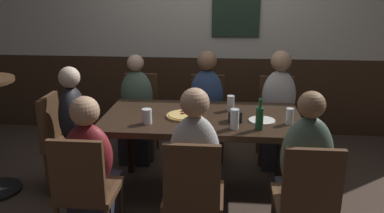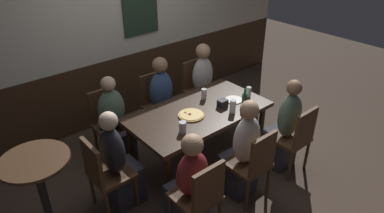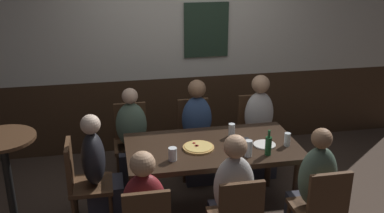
{
  "view_description": "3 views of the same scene",
  "coord_description": "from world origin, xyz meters",
  "px_view_note": "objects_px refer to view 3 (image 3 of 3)",
  "views": [
    {
      "loc": [
        0.2,
        -3.15,
        1.8
      ],
      "look_at": [
        -0.08,
        -0.06,
        0.84
      ],
      "focal_mm": 36.71,
      "sensor_mm": 36.0,
      "label": 1
    },
    {
      "loc": [
        -2.31,
        -2.6,
        2.76
      ],
      "look_at": [
        -0.17,
        -0.08,
        0.89
      ],
      "focal_mm": 32.24,
      "sensor_mm": 36.0,
      "label": 2
    },
    {
      "loc": [
        -0.95,
        -3.8,
        2.61
      ],
      "look_at": [
        -0.18,
        0.11,
        1.12
      ],
      "focal_mm": 41.67,
      "sensor_mm": 36.0,
      "label": 3
    }
  ],
  "objects_px": {
    "chair_right_far": "(255,128)",
    "pizza": "(198,147)",
    "person_right_near": "(312,198)",
    "chair_mid_far": "(195,133)",
    "chair_head_west": "(82,180)",
    "beer_bottle_green": "(268,145)",
    "dining_table": "(212,153)",
    "beer_glass_half": "(248,149)",
    "person_left_far": "(133,146)",
    "person_mid_near": "(231,207)",
    "plate_white_large": "(264,145)",
    "chair_left_far": "(131,138)",
    "chair_right_near": "(321,208)",
    "pint_glass_pale": "(287,140)",
    "person_head_west": "(100,180)",
    "highball_clear": "(232,131)",
    "condiment_caddy": "(244,144)",
    "side_bar_table": "(9,182)",
    "pint_glass_stout": "(173,155)",
    "person_mid_far": "(198,138)",
    "person_right_far": "(259,133)"
  },
  "relations": [
    {
      "from": "chair_head_west",
      "to": "beer_bottle_green",
      "type": "height_order",
      "value": "beer_bottle_green"
    },
    {
      "from": "person_right_near",
      "to": "person_head_west",
      "type": "bearing_deg",
      "value": 158.9
    },
    {
      "from": "chair_head_west",
      "to": "chair_right_near",
      "type": "bearing_deg",
      "value": -23.54
    },
    {
      "from": "dining_table",
      "to": "person_right_near",
      "type": "distance_m",
      "value": 1.03
    },
    {
      "from": "chair_mid_far",
      "to": "person_mid_far",
      "type": "distance_m",
      "value": 0.16
    },
    {
      "from": "chair_right_near",
      "to": "beer_glass_half",
      "type": "distance_m",
      "value": 0.81
    },
    {
      "from": "beer_glass_half",
      "to": "pint_glass_pale",
      "type": "relative_size",
      "value": 1.21
    },
    {
      "from": "chair_right_far",
      "to": "person_left_far",
      "type": "bearing_deg",
      "value": -173.65
    },
    {
      "from": "pint_glass_stout",
      "to": "chair_right_far",
      "type": "bearing_deg",
      "value": 43.38
    },
    {
      "from": "chair_mid_far",
      "to": "person_mid_near",
      "type": "height_order",
      "value": "person_mid_near"
    },
    {
      "from": "person_mid_near",
      "to": "plate_white_large",
      "type": "relative_size",
      "value": 5.45
    },
    {
      "from": "beer_glass_half",
      "to": "pint_glass_pale",
      "type": "xyz_separation_m",
      "value": [
        0.44,
        0.15,
        -0.02
      ]
    },
    {
      "from": "pizza",
      "to": "highball_clear",
      "type": "distance_m",
      "value": 0.45
    },
    {
      "from": "chair_head_west",
      "to": "pizza",
      "type": "relative_size",
      "value": 2.92
    },
    {
      "from": "chair_mid_far",
      "to": "pint_glass_pale",
      "type": "xyz_separation_m",
      "value": [
        0.71,
        -1.01,
        0.3
      ]
    },
    {
      "from": "chair_mid_far",
      "to": "condiment_caddy",
      "type": "bearing_deg",
      "value": -74.18
    },
    {
      "from": "pint_glass_stout",
      "to": "pizza",
      "type": "bearing_deg",
      "value": 34.52
    },
    {
      "from": "dining_table",
      "to": "chair_left_far",
      "type": "bearing_deg",
      "value": 130.34
    },
    {
      "from": "chair_left_far",
      "to": "plate_white_large",
      "type": "xyz_separation_m",
      "value": [
        1.23,
        -0.96,
        0.25
      ]
    },
    {
      "from": "person_head_west",
      "to": "person_right_near",
      "type": "bearing_deg",
      "value": -21.1
    },
    {
      "from": "person_mid_near",
      "to": "condiment_caddy",
      "type": "xyz_separation_m",
      "value": [
        0.28,
        0.59,
        0.29
      ]
    },
    {
      "from": "person_right_near",
      "to": "chair_mid_far",
      "type": "bearing_deg",
      "value": 115.1
    },
    {
      "from": "chair_left_far",
      "to": "pint_glass_stout",
      "type": "distance_m",
      "value": 1.18
    },
    {
      "from": "beer_glass_half",
      "to": "plate_white_large",
      "type": "bearing_deg",
      "value": 40.37
    },
    {
      "from": "person_head_west",
      "to": "highball_clear",
      "type": "height_order",
      "value": "person_head_west"
    },
    {
      "from": "person_left_far",
      "to": "plate_white_large",
      "type": "distance_m",
      "value": 1.49
    },
    {
      "from": "person_right_near",
      "to": "highball_clear",
      "type": "xyz_separation_m",
      "value": [
        -0.49,
        0.88,
        0.31
      ]
    },
    {
      "from": "condiment_caddy",
      "to": "chair_mid_far",
      "type": "bearing_deg",
      "value": 105.82
    },
    {
      "from": "chair_head_west",
      "to": "side_bar_table",
      "type": "xyz_separation_m",
      "value": [
        -0.61,
        -0.13,
        0.12
      ]
    },
    {
      "from": "beer_glass_half",
      "to": "plate_white_large",
      "type": "distance_m",
      "value": 0.31
    },
    {
      "from": "beer_glass_half",
      "to": "plate_white_large",
      "type": "relative_size",
      "value": 0.73
    },
    {
      "from": "side_bar_table",
      "to": "condiment_caddy",
      "type": "bearing_deg",
      "value": 0.45
    },
    {
      "from": "chair_head_west",
      "to": "person_left_far",
      "type": "distance_m",
      "value": 0.87
    },
    {
      "from": "person_right_near",
      "to": "dining_table",
      "type": "bearing_deg",
      "value": 136.25
    },
    {
      "from": "person_left_far",
      "to": "highball_clear",
      "type": "height_order",
      "value": "person_left_far"
    },
    {
      "from": "person_mid_near",
      "to": "chair_mid_far",
      "type": "bearing_deg",
      "value": 90.0
    },
    {
      "from": "person_mid_near",
      "to": "pizza",
      "type": "height_order",
      "value": "person_mid_near"
    },
    {
      "from": "person_head_west",
      "to": "person_right_near",
      "type": "distance_m",
      "value": 1.95
    },
    {
      "from": "dining_table",
      "to": "beer_glass_half",
      "type": "height_order",
      "value": "beer_glass_half"
    },
    {
      "from": "pizza",
      "to": "highball_clear",
      "type": "relative_size",
      "value": 2.25
    },
    {
      "from": "person_head_west",
      "to": "side_bar_table",
      "type": "height_order",
      "value": "person_head_west"
    },
    {
      "from": "person_right_far",
      "to": "pint_glass_stout",
      "type": "distance_m",
      "value": 1.52
    },
    {
      "from": "condiment_caddy",
      "to": "chair_left_far",
      "type": "bearing_deg",
      "value": 135.94
    },
    {
      "from": "beer_glass_half",
      "to": "pint_glass_pale",
      "type": "bearing_deg",
      "value": 18.36
    },
    {
      "from": "chair_right_far",
      "to": "chair_left_far",
      "type": "relative_size",
      "value": 1.0
    },
    {
      "from": "chair_right_far",
      "to": "chair_right_near",
      "type": "relative_size",
      "value": 1.0
    },
    {
      "from": "person_left_far",
      "to": "person_right_near",
      "type": "xyz_separation_m",
      "value": [
        1.47,
        -1.4,
        0.02
      ]
    },
    {
      "from": "person_head_west",
      "to": "person_left_far",
      "type": "relative_size",
      "value": 1.02
    },
    {
      "from": "chair_left_far",
      "to": "chair_right_near",
      "type": "relative_size",
      "value": 1.0
    },
    {
      "from": "chair_right_far",
      "to": "pizza",
      "type": "relative_size",
      "value": 2.92
    }
  ]
}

